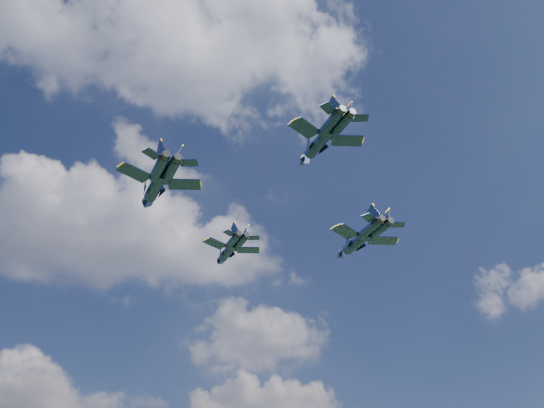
{
  "coord_description": "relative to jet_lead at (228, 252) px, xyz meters",
  "views": [
    {
      "loc": [
        -17.02,
        -84.99,
        3.48
      ],
      "look_at": [
        -3.25,
        -0.9,
        56.38
      ],
      "focal_mm": 40.0,
      "sensor_mm": 36.0,
      "label": 1
    }
  ],
  "objects": [
    {
      "name": "jet_slot",
      "position": [
        9.67,
        -35.53,
        0.42
      ],
      "size": [
        11.52,
        15.52,
        3.65
      ],
      "rotation": [
        0.0,
        0.0,
        0.26
      ],
      "color": "black"
    },
    {
      "name": "jet_lead",
      "position": [
        0.0,
        0.0,
        0.0
      ],
      "size": [
        11.16,
        14.97,
        3.52
      ],
      "rotation": [
        0.0,
        0.0,
        0.25
      ],
      "color": "black"
    },
    {
      "name": "jet_left",
      "position": [
        -13.72,
        -21.43,
        -0.52
      ],
      "size": [
        13.24,
        17.82,
        4.19
      ],
      "rotation": [
        0.0,
        0.0,
        0.26
      ],
      "color": "black"
    },
    {
      "name": "jet_right",
      "position": [
        22.0,
        -11.85,
        -2.33
      ],
      "size": [
        12.96,
        17.51,
        4.12
      ],
      "rotation": [
        0.0,
        0.0,
        0.28
      ],
      "color": "black"
    }
  ]
}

